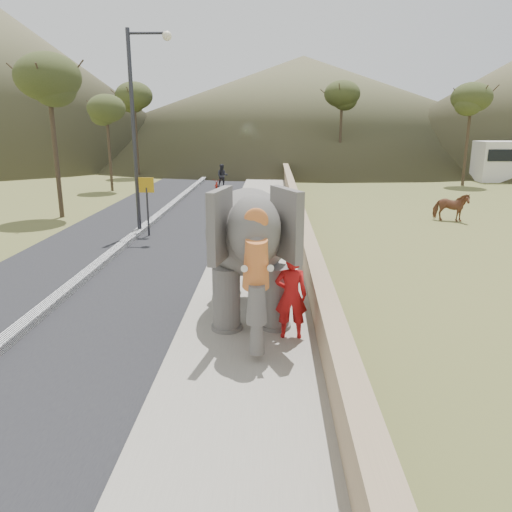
% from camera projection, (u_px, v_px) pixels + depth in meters
% --- Properties ---
extents(ground, '(160.00, 160.00, 0.00)m').
position_uv_depth(ground, '(242.00, 369.00, 9.49)').
color(ground, olive).
rests_on(ground, ground).
extents(road, '(7.00, 120.00, 0.03)m').
position_uv_depth(road, '(129.00, 243.00, 19.29)').
color(road, black).
rests_on(road, ground).
extents(median, '(0.35, 120.00, 0.22)m').
position_uv_depth(median, '(128.00, 241.00, 19.27)').
color(median, black).
rests_on(median, ground).
extents(walkway, '(3.00, 120.00, 0.15)m').
position_uv_depth(walkway, '(258.00, 242.00, 19.12)').
color(walkway, '#9E9687').
rests_on(walkway, ground).
extents(parapet, '(0.30, 120.00, 1.10)m').
position_uv_depth(parapet, '(301.00, 231.00, 18.94)').
color(parapet, tan).
rests_on(parapet, ground).
extents(lamppost, '(1.76, 0.36, 8.00)m').
position_uv_depth(lamppost, '(140.00, 113.00, 19.68)').
color(lamppost, '#323136').
rests_on(lamppost, ground).
extents(signboard, '(0.60, 0.08, 2.40)m').
position_uv_depth(signboard, '(147.00, 196.00, 20.07)').
color(signboard, '#2D2D33').
rests_on(signboard, ground).
extents(cow, '(1.75, 1.26, 1.35)m').
position_uv_depth(cow, '(451.00, 207.00, 23.41)').
color(cow, brown).
rests_on(cow, ground).
extents(distant_car, '(4.40, 2.19, 1.44)m').
position_uv_depth(distant_car, '(510.00, 170.00, 40.98)').
color(distant_car, silver).
rests_on(distant_car, ground).
extents(hill_far, '(80.00, 80.00, 14.00)m').
position_uv_depth(hill_far, '(302.00, 105.00, 75.08)').
color(hill_far, brown).
rests_on(hill_far, ground).
extents(elephant_and_man, '(2.60, 4.49, 3.10)m').
position_uv_depth(elephant_and_man, '(249.00, 250.00, 11.49)').
color(elephant_and_man, slate).
rests_on(elephant_and_man, ground).
extents(motorcyclist, '(1.10, 1.57, 1.81)m').
position_uv_depth(motorcyclist, '(220.00, 180.00, 33.84)').
color(motorcyclist, maroon).
rests_on(motorcyclist, ground).
extents(trees, '(41.07, 37.57, 8.36)m').
position_uv_depth(trees, '(288.00, 133.00, 33.90)').
color(trees, '#473828').
rests_on(trees, ground).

